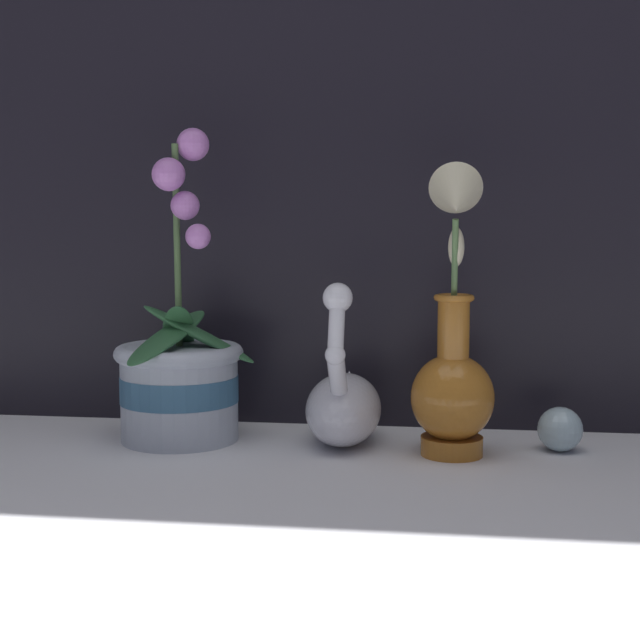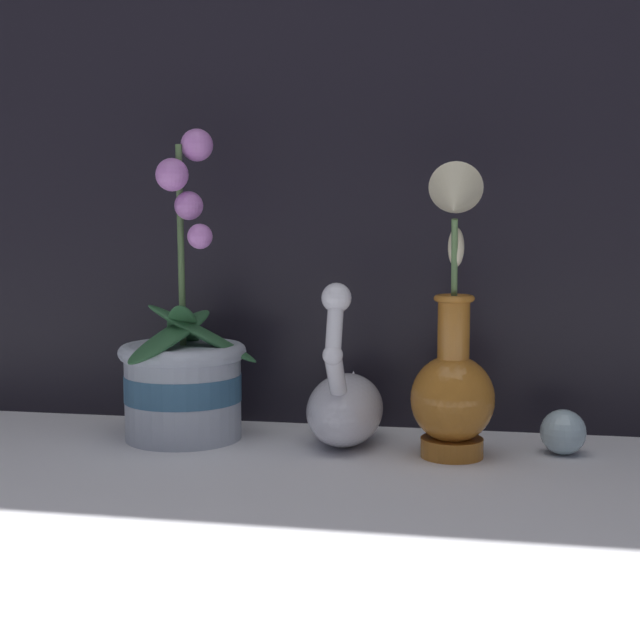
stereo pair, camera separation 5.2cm
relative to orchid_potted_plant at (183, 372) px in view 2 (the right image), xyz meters
name	(u,v)px [view 2 (the right image)]	position (x,y,z in m)	size (l,w,h in m)	color
ground_plane	(326,488)	(0.21, -0.18, -0.08)	(2.80, 2.80, 0.00)	white
orchid_potted_plant	(183,372)	(0.00, 0.00, 0.00)	(0.18, 0.21, 0.38)	#B2BCCC
swan_figurine	(345,403)	(0.20, 0.00, -0.03)	(0.09, 0.19, 0.20)	white
blue_vase	(453,359)	(0.33, -0.04, 0.03)	(0.10, 0.13, 0.33)	#B26B23
glass_sphere	(563,432)	(0.46, 0.00, -0.06)	(0.05, 0.05, 0.05)	silver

